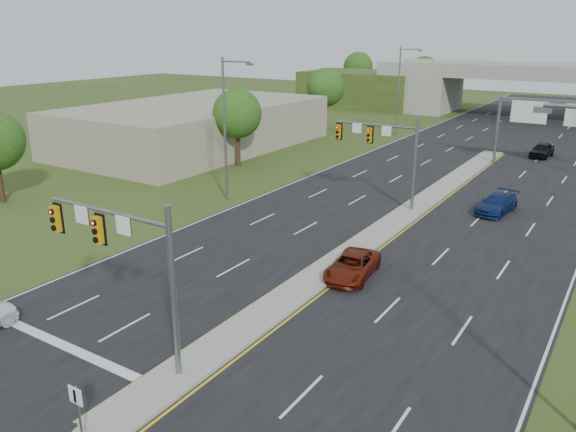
% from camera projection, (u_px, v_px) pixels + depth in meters
% --- Properties ---
extents(ground, '(240.00, 240.00, 0.00)m').
position_uv_depth(ground, '(179.00, 376.00, 21.89)').
color(ground, '#314117').
rests_on(ground, ground).
extents(road, '(24.00, 160.00, 0.02)m').
position_uv_depth(road, '(452.00, 182.00, 49.89)').
color(road, black).
rests_on(road, ground).
extents(median, '(2.00, 54.00, 0.16)m').
position_uv_depth(median, '(401.00, 217.00, 40.26)').
color(median, gray).
rests_on(median, road).
extents(lane_markings, '(23.72, 160.00, 0.01)m').
position_uv_depth(lane_markings, '(422.00, 197.00, 45.32)').
color(lane_markings, gold).
rests_on(lane_markings, road).
extents(signal_mast_near, '(6.62, 0.60, 7.00)m').
position_uv_depth(signal_mast_near, '(127.00, 253.00, 21.50)').
color(signal_mast_near, slate).
rests_on(signal_mast_near, ground).
extents(signal_mast_far, '(6.62, 0.60, 7.00)m').
position_uv_depth(signal_mast_far, '(386.00, 146.00, 41.50)').
color(signal_mast_far, slate).
rests_on(signal_mast_far, ground).
extents(keep_right_sign, '(0.60, 0.13, 2.20)m').
position_uv_depth(keep_right_sign, '(77.00, 406.00, 17.79)').
color(keep_right_sign, slate).
rests_on(keep_right_sign, ground).
extents(sign_gantry, '(11.58, 0.44, 6.67)m').
position_uv_depth(sign_gantry, '(559.00, 116.00, 52.77)').
color(sign_gantry, slate).
rests_on(sign_gantry, ground).
extents(overpass, '(80.00, 14.00, 8.10)m').
position_uv_depth(overpass, '(545.00, 95.00, 84.78)').
color(overpass, gray).
rests_on(overpass, ground).
extents(lightpole_l_mid, '(2.85, 0.25, 11.00)m').
position_uv_depth(lightpole_l_mid, '(227.00, 124.00, 42.77)').
color(lightpole_l_mid, slate).
rests_on(lightpole_l_mid, ground).
extents(lightpole_l_far, '(2.85, 0.25, 11.00)m').
position_uv_depth(lightpole_l_far, '(400.00, 87.00, 70.78)').
color(lightpole_l_far, slate).
rests_on(lightpole_l_far, ground).
extents(tree_l_near, '(4.80, 4.80, 7.60)m').
position_uv_depth(tree_l_near, '(237.00, 114.00, 54.49)').
color(tree_l_near, '#382316').
rests_on(tree_l_near, ground).
extents(tree_l_mid, '(5.20, 5.20, 8.12)m').
position_uv_depth(tree_l_mid, '(326.00, 87.00, 76.44)').
color(tree_l_mid, '#382316').
rests_on(tree_l_mid, ground).
extents(tree_back_a, '(6.00, 6.00, 8.85)m').
position_uv_depth(tree_back_a, '(358.00, 67.00, 114.70)').
color(tree_back_a, '#382316').
rests_on(tree_back_a, ground).
extents(tree_back_b, '(5.60, 5.60, 8.32)m').
position_uv_depth(tree_back_b, '(424.00, 71.00, 107.64)').
color(tree_back_b, '#382316').
rests_on(tree_back_b, ground).
extents(commercial_building, '(18.00, 30.00, 5.00)m').
position_uv_depth(commercial_building, '(195.00, 125.00, 64.45)').
color(commercial_building, gray).
rests_on(commercial_building, ground).
extents(car_far_a, '(2.68, 4.81, 1.27)m').
position_uv_depth(car_far_a, '(352.00, 266.00, 30.57)').
color(car_far_a, '#5F1709').
rests_on(car_far_a, road).
extents(car_far_b, '(2.50, 4.87, 1.35)m').
position_uv_depth(car_far_b, '(497.00, 204.00, 41.40)').
color(car_far_b, '#0D1D4F').
rests_on(car_far_b, road).
extents(car_far_c, '(2.19, 4.55, 1.50)m').
position_uv_depth(car_far_c, '(542.00, 150.00, 59.75)').
color(car_far_c, black).
rests_on(car_far_c, road).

